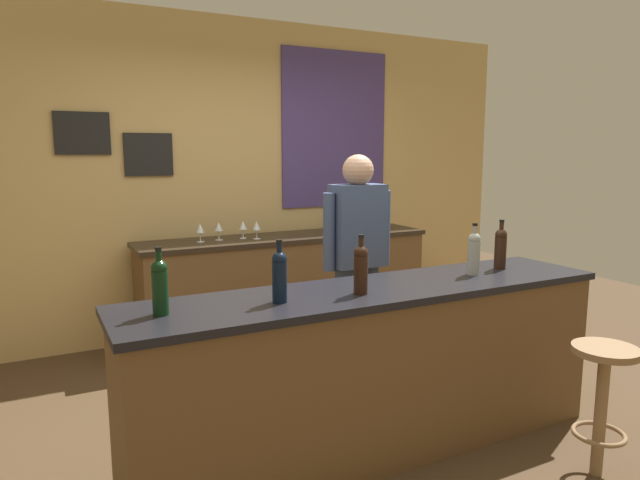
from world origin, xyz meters
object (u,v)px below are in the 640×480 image
(wine_glass_b, at_px, (219,227))
(wine_bottle_b, at_px, (280,275))
(bar_stool, at_px, (603,389))
(wine_glass_c, at_px, (243,226))
(wine_glass_d, at_px, (256,226))
(wine_bottle_c, at_px, (361,268))
(wine_bottle_d, at_px, (474,252))
(wine_glass_e, at_px, (359,218))
(wine_glass_a, at_px, (200,229))
(wine_bottle_e, at_px, (501,247))
(wine_bottle_a, at_px, (160,285))
(coffee_mug, at_px, (348,225))
(bartender, at_px, (357,255))

(wine_glass_b, bearing_deg, wine_bottle_b, -99.67)
(bar_stool, distance_m, wine_glass_c, 3.00)
(bar_stool, distance_m, wine_glass_d, 2.90)
(bar_stool, xyz_separation_m, wine_bottle_b, (-1.45, 0.71, 0.60))
(bar_stool, height_order, wine_glass_d, wine_glass_d)
(wine_bottle_c, xyz_separation_m, wine_bottle_d, (0.83, 0.08, 0.00))
(wine_bottle_c, relative_size, wine_glass_d, 1.97)
(wine_bottle_b, relative_size, wine_bottle_c, 1.00)
(wine_bottle_b, xyz_separation_m, wine_glass_b, (0.36, 2.12, -0.05))
(wine_glass_b, xyz_separation_m, wine_glass_e, (1.37, -0.01, 0.00))
(bar_stool, relative_size, wine_bottle_c, 2.22)
(wine_glass_d, distance_m, wine_glass_e, 1.07)
(wine_bottle_d, relative_size, wine_glass_c, 1.97)
(wine_bottle_c, height_order, wine_glass_b, wine_bottle_c)
(wine_bottle_b, xyz_separation_m, wine_glass_a, (0.19, 2.08, -0.05))
(wine_bottle_c, bearing_deg, bar_stool, -33.31)
(wine_glass_c, bearing_deg, wine_glass_b, 178.33)
(wine_bottle_d, distance_m, wine_bottle_e, 0.27)
(wine_bottle_a, bearing_deg, coffee_mug, 43.69)
(bar_stool, distance_m, coffee_mug, 2.88)
(wine_bottle_d, relative_size, wine_glass_b, 1.97)
(wine_bottle_e, relative_size, wine_glass_a, 1.97)
(wine_bottle_e, bearing_deg, bartender, 129.19)
(bartender, xyz_separation_m, wine_glass_e, (0.80, 1.29, 0.07))
(wine_bottle_d, bearing_deg, wine_glass_b, 113.43)
(bar_stool, relative_size, wine_bottle_b, 2.22)
(wine_bottle_b, distance_m, wine_bottle_c, 0.43)
(bartender, relative_size, wine_glass_c, 10.45)
(wine_bottle_d, distance_m, wine_glass_b, 2.26)
(bartender, xyz_separation_m, bar_stool, (0.52, -1.53, -0.48))
(wine_glass_e, bearing_deg, wine_glass_b, 179.64)
(bar_stool, distance_m, wine_glass_b, 3.08)
(wine_bottle_a, xyz_separation_m, wine_glass_b, (0.91, 2.07, -0.05))
(wine_bottle_d, relative_size, coffee_mug, 2.45)
(wine_bottle_b, height_order, wine_bottle_e, same)
(wine_bottle_c, xyz_separation_m, wine_glass_a, (-0.24, 2.12, -0.05))
(wine_bottle_c, bearing_deg, wine_bottle_d, 5.78)
(wine_bottle_e, bearing_deg, wine_bottle_d, -169.07)
(wine_bottle_a, distance_m, wine_bottle_b, 0.55)
(wine_bottle_d, bearing_deg, bartender, 112.97)
(wine_glass_e, height_order, coffee_mug, wine_glass_e)
(wine_glass_b, bearing_deg, bartender, -66.29)
(wine_bottle_a, relative_size, wine_bottle_b, 1.00)
(wine_bottle_c, bearing_deg, wine_bottle_b, 174.66)
(wine_glass_c, bearing_deg, coffee_mug, 0.84)
(wine_bottle_b, height_order, wine_bottle_d, same)
(wine_bottle_b, distance_m, wine_glass_d, 2.14)
(wine_bottle_b, distance_m, wine_bottle_e, 1.53)
(wine_bottle_a, height_order, coffee_mug, wine_bottle_a)
(wine_bottle_b, xyz_separation_m, wine_glass_c, (0.57, 2.11, -0.05))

